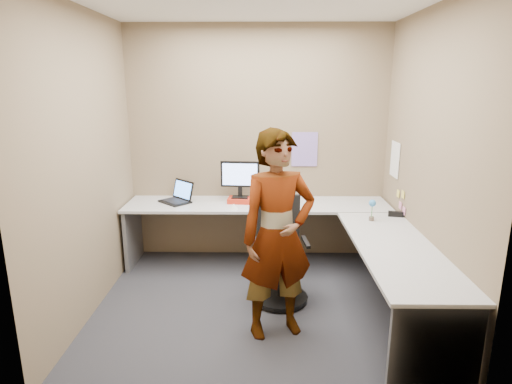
{
  "coord_description": "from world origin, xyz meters",
  "views": [
    {
      "loc": [
        0.05,
        -3.68,
        2.06
      ],
      "look_at": [
        -0.0,
        0.25,
        1.05
      ],
      "focal_mm": 30.0,
      "sensor_mm": 36.0,
      "label": 1
    }
  ],
  "objects_px": {
    "office_chair": "(280,259)",
    "person": "(278,236)",
    "monitor": "(240,176)",
    "desk": "(300,233)"
  },
  "relations": [
    {
      "from": "desk",
      "to": "person",
      "type": "relative_size",
      "value": 1.73
    },
    {
      "from": "desk",
      "to": "monitor",
      "type": "relative_size",
      "value": 6.77
    },
    {
      "from": "desk",
      "to": "office_chair",
      "type": "distance_m",
      "value": 0.37
    },
    {
      "from": "desk",
      "to": "person",
      "type": "xyz_separation_m",
      "value": [
        -0.26,
        -0.81,
        0.27
      ]
    },
    {
      "from": "office_chair",
      "to": "desk",
      "type": "bearing_deg",
      "value": 43.46
    },
    {
      "from": "monitor",
      "to": "desk",
      "type": "bearing_deg",
      "value": -40.55
    },
    {
      "from": "desk",
      "to": "monitor",
      "type": "xyz_separation_m",
      "value": [
        -0.63,
        0.65,
        0.44
      ]
    },
    {
      "from": "office_chair",
      "to": "person",
      "type": "height_order",
      "value": "person"
    },
    {
      "from": "desk",
      "to": "office_chair",
      "type": "bearing_deg",
      "value": -131.46
    },
    {
      "from": "desk",
      "to": "monitor",
      "type": "distance_m",
      "value": 1.01
    }
  ]
}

